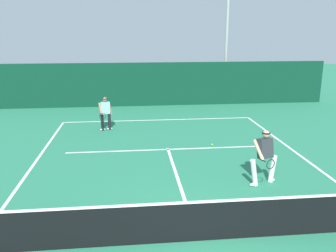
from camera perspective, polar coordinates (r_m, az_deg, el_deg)
The scene contains 10 objects.
ground_plane at distance 8.25m, azimuth 4.89°, elevation -17.90°, with size 80.00×80.00×0.00m, color #277655.
court_line_baseline_far at distance 18.37m, azimuth -1.58°, elevation 0.98°, with size 9.60×0.10×0.01m, color white.
court_line_service at distance 13.85m, azimuth 0.00°, elevation -3.77°, with size 7.83×0.10×0.01m, color white.
court_line_centre at distance 11.03m, azimuth 1.72°, elevation -8.88°, with size 0.10×6.40×0.01m, color white.
tennis_net at distance 7.99m, azimuth 4.97°, elevation -14.90°, with size 10.53×0.09×1.08m.
player_near at distance 10.90m, azimuth 15.28°, elevation -4.50°, with size 0.98×0.95×1.68m.
player_far at distance 16.56m, azimuth -10.04°, elevation 2.18°, with size 0.65×0.87×1.55m.
tennis_ball at distance 14.44m, azimuth 7.13°, elevation -2.97°, with size 0.07×0.07×0.07m, color #D1E033.
back_fence_windscreen at distance 21.72m, azimuth -2.39°, elevation 6.71°, with size 21.54×0.12×2.63m, color #0A3624.
light_pole at distance 23.55m, azimuth 9.48°, elevation 15.17°, with size 0.55×0.44×7.48m.
Camera 1 is at (-1.40, -6.78, 4.49)m, focal length 37.92 mm.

